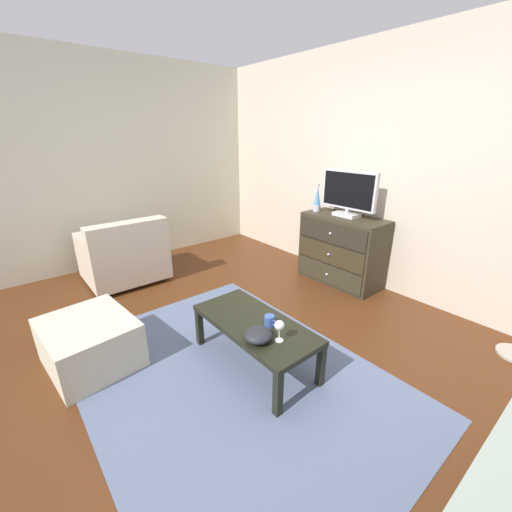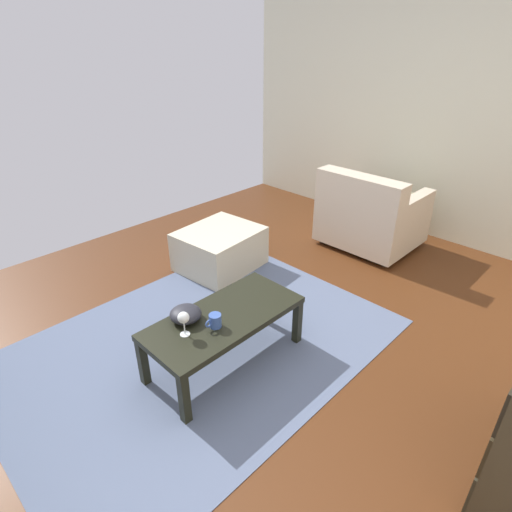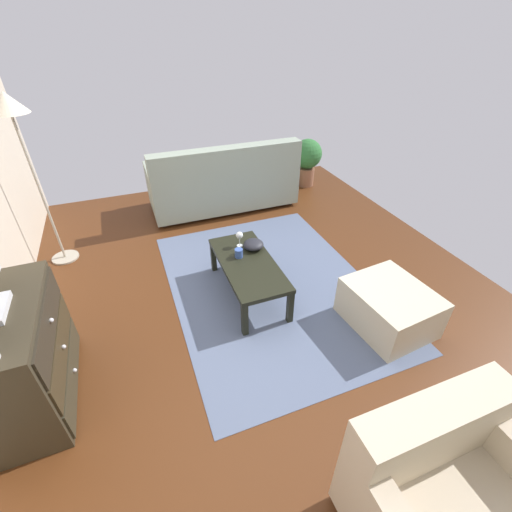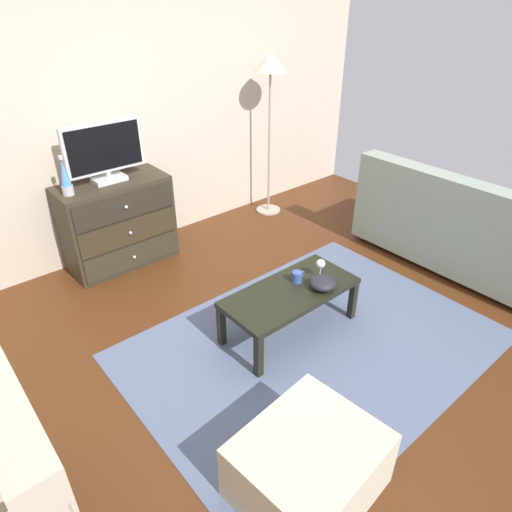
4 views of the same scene
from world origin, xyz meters
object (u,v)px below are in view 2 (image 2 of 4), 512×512
Objects in this scene: coffee_table at (224,321)px; armchair at (370,216)px; ottoman at (220,249)px; bowl_decorative at (186,314)px; wine_glass at (183,318)px; mug at (215,321)px.

coffee_table is 1.18× the size of armchair.
ottoman is at bearing -129.53° from coffee_table.
wine_glass is at bearing 50.43° from bowl_decorative.
wine_glass is at bearing 5.27° from armchair.
armchair is (-2.28, -0.30, -0.09)m from mug.
mug is at bearing 158.27° from wine_glass.
bowl_decorative is 2.37m from armchair.
mug is (-0.17, 0.07, -0.07)m from wine_glass.
armchair reaches higher than ottoman.
mug is at bearing 48.11° from ottoman.
bowl_decorative is at bearing -33.36° from coffee_table.
armchair is at bearing -172.62° from mug.
bowl_decorative is (0.08, -0.18, 0.00)m from mug.
bowl_decorative is (0.20, -0.13, 0.09)m from coffee_table.
bowl_decorative reaches higher than mug.
mug is (0.11, 0.05, 0.09)m from coffee_table.
ottoman is (-1.10, -0.97, -0.30)m from wine_glass.
wine_glass is 1.38× the size of mug.
ottoman is (-0.82, -0.99, -0.14)m from coffee_table.
coffee_table is at bearing 176.02° from wine_glass.
coffee_table is 5.27× the size of bowl_decorative.
armchair reaches higher than coffee_table.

